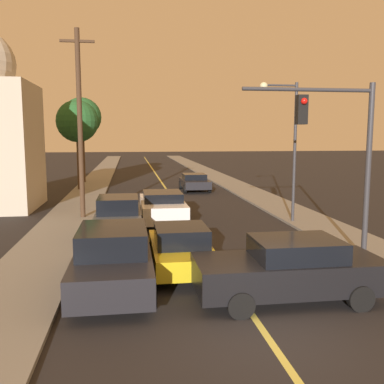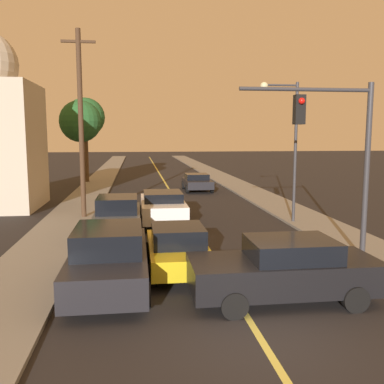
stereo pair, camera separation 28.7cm
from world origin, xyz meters
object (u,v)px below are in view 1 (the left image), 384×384
object	(u,v)px
car_outer_lane_front	(113,258)
car_outer_lane_second	(118,218)
traffic_signal_mast	(340,141)
car_near_lane_second	(162,206)
car_crossing_right	(290,269)
tree_left_near	(77,122)
car_far_oncoming	(194,182)
car_near_lane_front	(181,248)
tree_left_far	(82,118)
streetlamp_right	(286,132)
utility_pole_left	(80,122)

from	to	relation	value
car_outer_lane_front	car_outer_lane_second	distance (m)	5.46
car_outer_lane_front	traffic_signal_mast	size ratio (longest dim) A/B	0.90
car_outer_lane_second	car_near_lane_second	bearing A→B (deg)	57.36
car_crossing_right	tree_left_near	xyz separation A→B (m)	(-7.67, 22.75, 4.31)
car_near_lane_second	car_far_oncoming	bearing A→B (deg)	74.05
car_outer_lane_second	tree_left_near	world-z (taller)	tree_left_near
car_near_lane_front	car_outer_lane_second	xyz separation A→B (m)	(-1.97, 4.30, 0.16)
traffic_signal_mast	tree_left_far	xyz separation A→B (m)	(-10.58, 25.00, 1.67)
car_near_lane_front	streetlamp_right	size ratio (longest dim) A/B	0.61
traffic_signal_mast	tree_left_near	size ratio (longest dim) A/B	0.86
car_near_lane_front	traffic_signal_mast	world-z (taller)	traffic_signal_mast
tree_left_far	car_outer_lane_front	bearing A→B (deg)	-82.46
utility_pole_left	car_near_lane_front	bearing A→B (deg)	-66.53
car_near_lane_second	car_outer_lane_second	distance (m)	3.65
streetlamp_right	tree_left_near	xyz separation A→B (m)	(-10.87, 13.67, 0.84)
car_crossing_right	tree_left_far	bearing A→B (deg)	15.77
traffic_signal_mast	utility_pole_left	distance (m)	12.40
car_far_oncoming	car_outer_lane_second	bearing A→B (deg)	70.16
car_crossing_right	streetlamp_right	size ratio (longest dim) A/B	0.73
car_far_oncoming	car_crossing_right	distance (m)	21.49
car_crossing_right	car_outer_lane_front	bearing A→B (deg)	70.89
streetlamp_right	car_crossing_right	bearing A→B (deg)	-109.47
car_near_lane_front	streetlamp_right	bearing A→B (deg)	48.64
car_far_oncoming	traffic_signal_mast	world-z (taller)	traffic_signal_mast
car_outer_lane_second	traffic_signal_mast	xyz separation A→B (m)	(7.09, -4.05, 3.06)
car_near_lane_second	car_crossing_right	world-z (taller)	car_crossing_right
car_crossing_right	traffic_signal_mast	bearing A→B (deg)	-42.63
car_outer_lane_front	car_far_oncoming	world-z (taller)	car_outer_lane_front
car_outer_lane_second	tree_left_far	size ratio (longest dim) A/B	0.60
car_outer_lane_front	tree_left_far	world-z (taller)	tree_left_far
car_near_lane_front	tree_left_far	xyz separation A→B (m)	(-5.46, 25.25, 4.89)
car_near_lane_second	car_outer_lane_second	size ratio (longest dim) A/B	1.11
car_crossing_right	tree_left_far	size ratio (longest dim) A/B	0.65
car_outer_lane_second	tree_left_near	xyz separation A→B (m)	(-3.28, 15.77, 4.24)
utility_pole_left	car_outer_lane_second	bearing A→B (deg)	-67.62
car_near_lane_second	car_outer_lane_front	distance (m)	8.75
car_far_oncoming	car_crossing_right	world-z (taller)	car_crossing_right
car_far_oncoming	utility_pole_left	size ratio (longest dim) A/B	0.46
car_outer_lane_front	traffic_signal_mast	distance (m)	7.86
car_near_lane_front	tree_left_near	xyz separation A→B (m)	(-5.24, 20.07, 4.40)
streetlamp_right	tree_left_near	size ratio (longest dim) A/B	0.97
car_near_lane_front	car_far_oncoming	world-z (taller)	car_near_lane_front
streetlamp_right	utility_pole_left	distance (m)	9.76
car_outer_lane_front	car_near_lane_front	bearing A→B (deg)	30.39
car_far_oncoming	tree_left_near	world-z (taller)	tree_left_near
streetlamp_right	car_near_lane_front	bearing A→B (deg)	-131.36
car_outer_lane_front	traffic_signal_mast	world-z (taller)	traffic_signal_mast
tree_left_near	traffic_signal_mast	bearing A→B (deg)	-62.38
car_near_lane_second	traffic_signal_mast	size ratio (longest dim) A/B	0.84
car_outer_lane_front	tree_left_far	size ratio (longest dim) A/B	0.71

